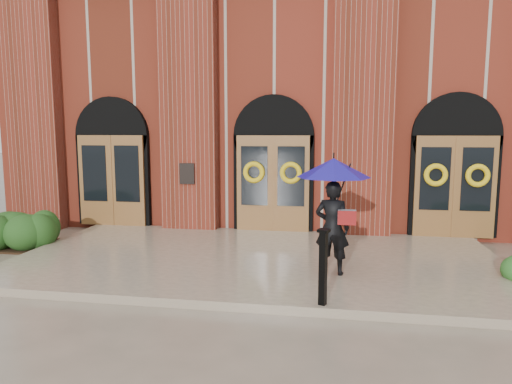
# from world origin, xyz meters

# --- Properties ---
(ground) EXTENTS (90.00, 90.00, 0.00)m
(ground) POSITION_xyz_m (0.00, 0.00, 0.00)
(ground) COLOR gray
(ground) RESTS_ON ground
(landing) EXTENTS (10.00, 5.30, 0.15)m
(landing) POSITION_xyz_m (0.00, 0.15, 0.07)
(landing) COLOR tan
(landing) RESTS_ON ground
(church_building) EXTENTS (16.20, 12.53, 7.00)m
(church_building) POSITION_xyz_m (0.00, 8.78, 3.50)
(church_building) COLOR maroon
(church_building) RESTS_ON ground
(man_with_umbrella) EXTENTS (1.55, 1.55, 2.13)m
(man_with_umbrella) POSITION_xyz_m (1.55, -0.78, 1.64)
(man_with_umbrella) COLOR black
(man_with_umbrella) RESTS_ON landing
(metal_post) EXTENTS (0.21, 0.21, 1.17)m
(metal_post) POSITION_xyz_m (1.41, -2.35, 0.76)
(metal_post) COLOR black
(metal_post) RESTS_ON landing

